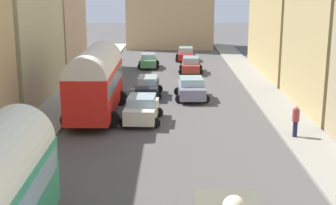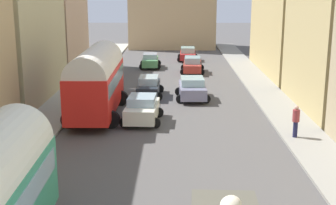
{
  "view_description": "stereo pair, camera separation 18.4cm",
  "coord_description": "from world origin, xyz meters",
  "views": [
    {
      "loc": [
        0.15,
        -3.58,
        7.76
      ],
      "look_at": [
        0.0,
        20.42,
        1.89
      ],
      "focal_mm": 50.32,
      "sensor_mm": 36.0,
      "label": 1
    },
    {
      "loc": [
        0.34,
        -3.58,
        7.76
      ],
      "look_at": [
        0.0,
        20.42,
        1.89
      ],
      "focal_mm": 50.32,
      "sensor_mm": 36.0,
      "label": 2
    }
  ],
  "objects": [
    {
      "name": "sidewalk_right",
      "position": [
        7.25,
        27.0,
        0.07
      ],
      "size": [
        2.5,
        70.0,
        0.14
      ],
      "primitive_type": "cube",
      "color": "gray",
      "rests_on": "ground"
    },
    {
      "name": "pedestrian_0",
      "position": [
        6.66,
        20.03,
        1.05
      ],
      "size": [
        0.42,
        0.42,
        1.84
      ],
      "color": "#1D1E40",
      "rests_on": "ground"
    },
    {
      "name": "car_2",
      "position": [
        1.77,
        47.34,
        0.74
      ],
      "size": [
        2.32,
        4.02,
        1.47
      ],
      "color": "#AF2426",
      "rests_on": "ground"
    },
    {
      "name": "building_right_3",
      "position": [
        11.37,
        40.04,
        6.12
      ],
      "size": [
        6.3,
        14.93,
        12.2
      ],
      "color": "tan",
      "rests_on": "ground"
    },
    {
      "name": "car_1",
      "position": [
        2.0,
        39.82,
        0.75
      ],
      "size": [
        2.33,
        4.09,
        1.5
      ],
      "color": "#B0352A",
      "rests_on": "ground"
    },
    {
      "name": "building_left_3",
      "position": [
        -11.2,
        40.0,
        4.4
      ],
      "size": [
        5.94,
        9.77,
        8.76
      ],
      "color": "tan",
      "rests_on": "ground"
    },
    {
      "name": "ground_plane",
      "position": [
        0.0,
        27.0,
        0.0
      ],
      "size": [
        154.0,
        154.0,
        0.0
      ],
      "primitive_type": "plane",
      "color": "#4E4B4A"
    },
    {
      "name": "building_left_2",
      "position": [
        -11.24,
        28.92,
        5.27
      ],
      "size": [
        5.48,
        11.26,
        10.54
      ],
      "color": "tan",
      "rests_on": "ground"
    },
    {
      "name": "car_0",
      "position": [
        1.6,
        29.14,
        0.79
      ],
      "size": [
        2.46,
        3.97,
        1.57
      ],
      "color": "slate",
      "rests_on": "ground"
    },
    {
      "name": "car_4",
      "position": [
        -1.56,
        23.19,
        0.81
      ],
      "size": [
        2.47,
        3.8,
        1.6
      ],
      "color": "silver",
      "rests_on": "ground"
    },
    {
      "name": "parked_bus_1",
      "position": [
        -4.44,
        24.61,
        2.34
      ],
      "size": [
        3.4,
        8.62,
        4.23
      ],
      "color": "red",
      "rests_on": "ground"
    },
    {
      "name": "car_5",
      "position": [
        -1.54,
        29.96,
        0.75
      ],
      "size": [
        2.14,
        4.11,
        1.49
      ],
      "color": "#20262E",
      "rests_on": "ground"
    },
    {
      "name": "car_6",
      "position": [
        -2.07,
        42.62,
        0.72
      ],
      "size": [
        2.16,
        3.73,
        1.42
      ],
      "color": "#4D8F57",
      "rests_on": "ground"
    },
    {
      "name": "sidewalk_left",
      "position": [
        -7.25,
        27.0,
        0.07
      ],
      "size": [
        2.5,
        70.0,
        0.14
      ],
      "primitive_type": "cube",
      "color": "#A5A698",
      "rests_on": "ground"
    }
  ]
}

